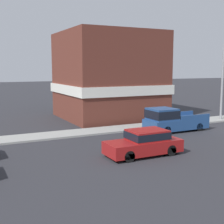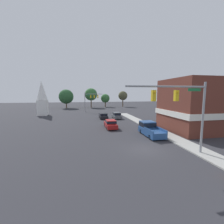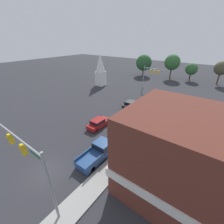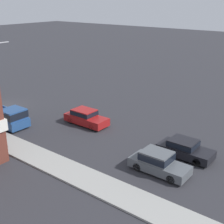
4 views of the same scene
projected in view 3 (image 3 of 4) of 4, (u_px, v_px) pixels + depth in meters
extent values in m
plane|color=#2D2D33|center=(47.00, 172.00, 17.64)|extent=(200.00, 200.00, 0.00)
cube|color=#9E9E99|center=(80.00, 200.00, 14.56)|extent=(2.40, 60.00, 0.14)
cylinder|color=gray|center=(52.00, 189.00, 11.55)|extent=(0.22, 0.22, 7.44)
cylinder|color=gray|center=(15.00, 136.00, 12.33)|extent=(8.29, 0.18, 0.18)
cube|color=gold|center=(24.00, 149.00, 12.19)|extent=(0.36, 0.36, 1.05)
sphere|color=yellow|center=(20.00, 148.00, 11.91)|extent=(0.22, 0.22, 0.22)
cube|color=gold|center=(11.00, 139.00, 13.45)|extent=(0.36, 0.36, 1.05)
sphere|color=yellow|center=(7.00, 137.00, 13.17)|extent=(0.22, 0.22, 0.22)
cube|color=#196B38|center=(35.00, 154.00, 10.88)|extent=(1.40, 0.04, 0.30)
cylinder|color=gray|center=(144.00, 77.00, 45.87)|extent=(0.22, 0.22, 6.66)
cylinder|color=gray|center=(154.00, 69.00, 42.98)|extent=(6.08, 0.18, 0.18)
cube|color=gold|center=(150.00, 71.00, 43.91)|extent=(0.36, 0.36, 1.05)
sphere|color=yellow|center=(150.00, 70.00, 43.63)|extent=(0.22, 0.22, 0.22)
cube|color=gold|center=(154.00, 72.00, 43.26)|extent=(0.36, 0.36, 1.05)
sphere|color=yellow|center=(154.00, 71.00, 42.98)|extent=(0.22, 0.22, 0.22)
cube|color=gold|center=(158.00, 72.00, 42.61)|extent=(0.36, 0.36, 1.05)
sphere|color=yellow|center=(158.00, 71.00, 42.32)|extent=(0.22, 0.22, 0.22)
cube|color=#196B38|center=(148.00, 69.00, 44.09)|extent=(1.40, 0.04, 0.30)
cylinder|color=black|center=(101.00, 120.00, 28.01)|extent=(0.22, 0.66, 0.66)
cylinder|color=black|center=(107.00, 123.00, 27.15)|extent=(0.22, 0.66, 0.66)
cylinder|color=black|center=(90.00, 127.00, 25.98)|extent=(0.22, 0.66, 0.66)
cylinder|color=black|center=(97.00, 130.00, 25.11)|extent=(0.22, 0.66, 0.66)
cube|color=maroon|center=(99.00, 124.00, 26.46)|extent=(1.85, 4.58, 0.73)
cube|color=maroon|center=(98.00, 121.00, 25.97)|extent=(1.70, 2.20, 0.61)
cube|color=black|center=(98.00, 121.00, 25.97)|extent=(1.72, 2.29, 0.43)
cylinder|color=black|center=(142.00, 107.00, 33.50)|extent=(0.22, 0.66, 0.66)
cylinder|color=black|center=(149.00, 109.00, 32.65)|extent=(0.22, 0.66, 0.66)
cylinder|color=black|center=(136.00, 111.00, 31.54)|extent=(0.22, 0.66, 0.66)
cylinder|color=black|center=(143.00, 113.00, 30.69)|extent=(0.22, 0.66, 0.66)
cube|color=#51565B|center=(143.00, 109.00, 32.01)|extent=(1.82, 4.40, 0.67)
cube|color=#51565B|center=(143.00, 106.00, 31.51)|extent=(1.68, 2.11, 0.74)
cube|color=black|center=(143.00, 106.00, 31.51)|extent=(1.70, 2.20, 0.52)
cylinder|color=black|center=(130.00, 103.00, 35.64)|extent=(0.22, 0.66, 0.66)
cylinder|color=black|center=(136.00, 104.00, 34.73)|extent=(0.22, 0.66, 0.66)
cylinder|color=black|center=(124.00, 106.00, 33.71)|extent=(0.22, 0.66, 0.66)
cylinder|color=black|center=(131.00, 108.00, 32.80)|extent=(0.22, 0.66, 0.66)
cube|color=black|center=(130.00, 105.00, 34.14)|extent=(1.91, 4.33, 0.65)
cube|color=black|center=(130.00, 102.00, 33.69)|extent=(1.76, 2.08, 0.56)
cube|color=black|center=(130.00, 102.00, 33.69)|extent=(1.78, 2.16, 0.39)
cylinder|color=black|center=(98.00, 148.00, 21.01)|extent=(0.22, 0.66, 0.66)
cylinder|color=black|center=(109.00, 154.00, 19.98)|extent=(0.22, 0.66, 0.66)
cylinder|color=black|center=(81.00, 162.00, 18.68)|extent=(0.22, 0.66, 0.66)
cylinder|color=black|center=(93.00, 169.00, 17.65)|extent=(0.22, 0.66, 0.66)
cube|color=navy|center=(96.00, 156.00, 19.21)|extent=(2.15, 5.24, 0.85)
cube|color=navy|center=(103.00, 145.00, 19.83)|extent=(2.04, 1.99, 0.92)
cube|color=black|center=(103.00, 145.00, 19.83)|extent=(2.06, 2.07, 0.64)
cube|color=navy|center=(83.00, 154.00, 18.66)|extent=(0.12, 2.95, 0.35)
cube|color=navy|center=(95.00, 161.00, 17.58)|extent=(0.12, 2.95, 0.35)
cube|color=brown|center=(176.00, 154.00, 14.22)|extent=(9.23, 9.28, 8.70)
cube|color=silver|center=(174.00, 164.00, 14.80)|extent=(9.53, 9.58, 0.90)
cube|color=white|center=(101.00, 79.00, 48.64)|extent=(2.64, 2.64, 4.47)
cone|color=white|center=(100.00, 63.00, 46.42)|extent=(2.91, 2.91, 5.47)
cylinder|color=#4C3823|center=(143.00, 73.00, 62.40)|extent=(0.44, 0.44, 2.21)
sphere|color=#28562D|center=(144.00, 63.00, 60.65)|extent=(6.26, 6.26, 6.26)
cylinder|color=#4C3823|center=(170.00, 74.00, 57.16)|extent=(0.44, 0.44, 3.45)
sphere|color=#336633|center=(172.00, 62.00, 55.26)|extent=(5.60, 5.60, 5.60)
cylinder|color=#4C3823|center=(190.00, 77.00, 54.66)|extent=(0.44, 0.44, 2.25)
sphere|color=#336633|center=(192.00, 69.00, 53.33)|extent=(4.13, 4.13, 4.13)
cylinder|color=#4C3823|center=(218.00, 79.00, 49.81)|extent=(0.44, 0.44, 3.38)
sphere|color=#4C4C33|center=(222.00, 68.00, 48.18)|extent=(4.37, 4.37, 4.37)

